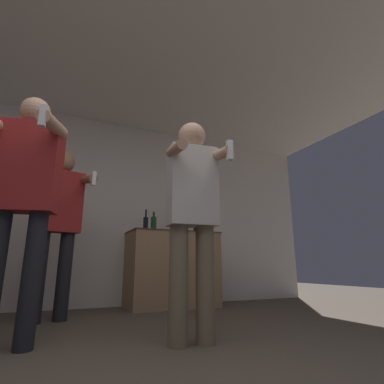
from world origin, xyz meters
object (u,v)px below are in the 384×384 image
(person_woman_foreground, at_px, (192,209))
(person_man_side, at_px, (24,187))
(bottle_short_whiskey, at_px, (196,223))
(bottle_tall_gin, at_px, (154,223))
(bottle_dark_rum, at_px, (146,223))
(person_spectator_back, at_px, (58,217))

(person_woman_foreground, xyz_separation_m, person_man_side, (-1.13, 0.34, 0.13))
(person_woman_foreground, bearing_deg, bottle_short_whiskey, 64.53)
(bottle_short_whiskey, height_order, bottle_tall_gin, bottle_short_whiskey)
(person_man_side, bearing_deg, person_woman_foreground, -16.71)
(bottle_dark_rum, relative_size, person_man_side, 0.16)
(bottle_tall_gin, xyz_separation_m, person_man_side, (-1.37, -1.46, -0.01))
(person_man_side, relative_size, person_spectator_back, 1.02)
(bottle_short_whiskey, xyz_separation_m, bottle_tall_gin, (-0.61, 0.00, -0.03))
(bottle_dark_rum, height_order, person_woman_foreground, person_woman_foreground)
(bottle_tall_gin, height_order, person_woman_foreground, person_woman_foreground)
(bottle_tall_gin, distance_m, person_spectator_back, 1.24)
(bottle_tall_gin, xyz_separation_m, person_spectator_back, (-1.14, -0.48, -0.06))
(bottle_short_whiskey, xyz_separation_m, person_spectator_back, (-1.75, -0.48, -0.10))
(person_man_side, height_order, person_spectator_back, person_man_side)
(bottle_short_whiskey, distance_m, person_man_side, 2.46)
(bottle_short_whiskey, distance_m, person_spectator_back, 1.82)
(bottle_tall_gin, bearing_deg, bottle_dark_rum, 180.00)
(bottle_dark_rum, bearing_deg, bottle_short_whiskey, -0.00)
(bottle_tall_gin, distance_m, person_man_side, 2.00)
(bottle_short_whiskey, height_order, person_man_side, person_man_side)
(person_man_side, bearing_deg, bottle_tall_gin, 46.72)
(person_spectator_back, bearing_deg, person_man_side, -103.12)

